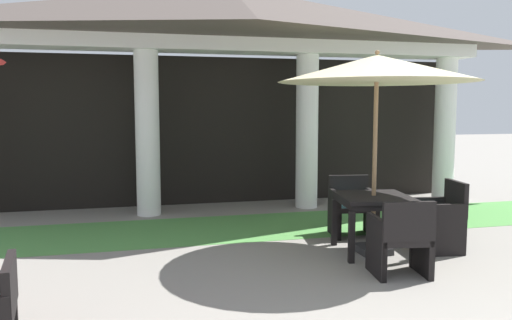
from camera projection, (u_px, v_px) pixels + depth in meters
name	position (u px, v px, depth m)	size (l,w,h in m)	color
background_pavilion	(229.00, 37.00, 9.08)	(9.97, 2.93, 4.00)	white
lawn_strip	(247.00, 227.00, 8.01)	(11.77, 1.81, 0.01)	#519347
patio_table_mid_left	(374.00, 203.00, 6.55)	(1.00, 1.00, 0.75)	black
patio_umbrella_mid_left	(377.00, 70.00, 6.37)	(2.50, 2.50, 2.60)	#2D2D2D
patio_chair_mid_left_east	(441.00, 219.00, 6.67)	(0.58, 0.62, 0.92)	black
patio_chair_mid_left_north	(352.00, 207.00, 7.48)	(0.69, 0.64, 0.86)	black
patio_chair_mid_left_south	(401.00, 239.00, 5.66)	(0.67, 0.62, 0.88)	black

